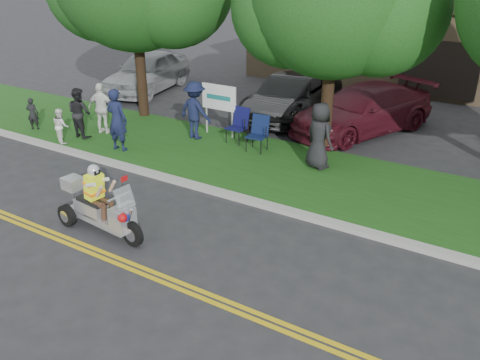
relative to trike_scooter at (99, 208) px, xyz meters
The scene contains 21 objects.
ground 1.76m from the trike_scooter, ahead, with size 120.00×120.00×0.00m, color #28282B.
centerline_near 1.91m from the trike_scooter, 25.24° to the right, with size 60.00×0.10×0.01m, color gold.
centerline_far 1.85m from the trike_scooter, 20.57° to the right, with size 60.00×0.10×0.01m, color gold.
curb 3.33m from the trike_scooter, 59.69° to the left, with size 60.00×0.25×0.12m, color #A8A89E.
grass_verge 5.29m from the trike_scooter, 71.58° to the left, with size 60.00×4.00×0.10m, color #1F4C14.
commercial_building 19.18m from the trike_scooter, 78.96° to the left, with size 18.00×8.20×4.00m.
business_sign 6.55m from the trike_scooter, 100.94° to the left, with size 1.25×0.06×1.75m.
trike_scooter is the anchor object (origin of this frame).
lawn_chair_a 6.23m from the trike_scooter, 93.40° to the left, with size 0.60×0.62×1.08m.
lawn_chair_b 5.91m from the trike_scooter, 84.93° to the left, with size 0.59×0.62×1.05m.
spectator_adult_left 4.79m from the trike_scooter, 129.46° to the left, with size 0.68×0.45×1.86m, color #151C3D.
spectator_adult_mid 6.29m from the trike_scooter, 141.43° to the left, with size 0.77×0.60×1.59m, color black.
spectator_adult_right 6.47m from the trike_scooter, 135.03° to the left, with size 0.97×0.40×1.65m, color white.
spectator_chair_a 6.01m from the trike_scooter, 106.52° to the left, with size 1.18×0.68×1.82m, color #141A39.
spectator_chair_b 6.15m from the trike_scooter, 64.99° to the left, with size 0.89×0.58×1.83m, color black.
child_left 7.72m from the trike_scooter, 152.28° to the left, with size 0.39×0.26×1.07m, color black.
child_right 5.91m from the trike_scooter, 147.27° to the left, with size 0.53×0.41×1.09m, color white.
parked_car_far_left 12.31m from the trike_scooter, 126.61° to the left, with size 2.02×5.01×1.71m, color #A4A5AB.
parked_car_left 9.57m from the trike_scooter, 92.37° to the left, with size 1.56×4.48×1.48m, color #2D2D30.
parked_car_mid 9.89m from the trike_scooter, 92.14° to the left, with size 2.48×5.37×1.49m, color black.
parked_car_right 9.73m from the trike_scooter, 75.33° to the left, with size 2.18×5.37×1.56m, color #4B111D.
Camera 1 is at (5.98, -6.37, 5.50)m, focal length 38.00 mm.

